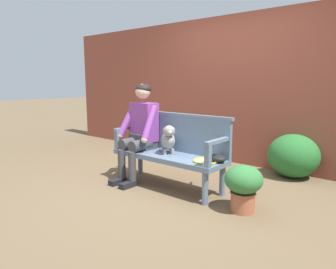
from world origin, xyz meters
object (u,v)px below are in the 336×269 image
garden_bench (168,159)px  person_seated (140,129)px  potted_plant (243,184)px  tennis_racket (206,160)px  baseball_glove (218,158)px  dog_on_bench (168,139)px

garden_bench → person_seated: size_ratio=1.17×
person_seated → potted_plant: (1.56, -0.07, -0.42)m
tennis_racket → baseball_glove: size_ratio=2.53×
baseball_glove → potted_plant: baseball_glove is taller
garden_bench → baseball_glove: baseball_glove is taller
person_seated → tennis_racket: 1.07m
person_seated → tennis_racket: size_ratio=2.34×
person_seated → baseball_glove: person_seated is taller
garden_bench → dog_on_bench: bearing=117.2°
tennis_racket → potted_plant: bearing=-10.2°
dog_on_bench → baseball_glove: bearing=4.1°
garden_bench → person_seated: bearing=-178.8°
garden_bench → potted_plant: 1.09m
person_seated → dog_on_bench: 0.48m
baseball_glove → potted_plant: (0.40, -0.15, -0.19)m
dog_on_bench → tennis_racket: 0.59m
dog_on_bench → potted_plant: 1.14m
tennis_racket → potted_plant: potted_plant is taller
dog_on_bench → baseball_glove: (0.69, 0.05, -0.14)m
person_seated → tennis_racket: bearing=1.3°
garden_bench → potted_plant: bearing=-4.3°
dog_on_bench → potted_plant: dog_on_bench is taller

